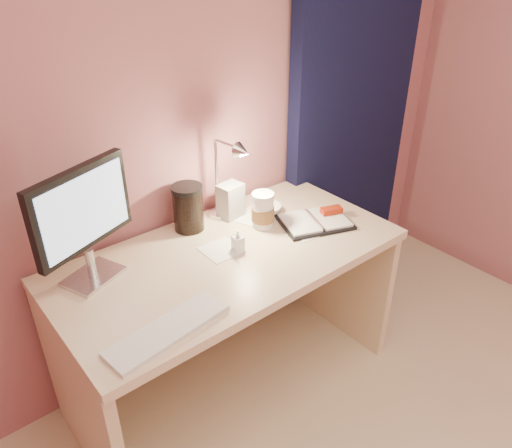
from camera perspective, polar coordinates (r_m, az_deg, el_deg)
room at (r=2.64m, az=9.70°, el=14.52°), size 3.50×3.50×3.50m
desk at (r=2.18m, az=-4.11°, el=-7.42°), size 1.40×0.70×0.73m
monitor at (r=1.82m, az=-19.36°, el=0.86°), size 0.40×0.21×0.44m
keyboard at (r=1.65m, az=-9.99°, el=-11.85°), size 0.44×0.18×0.02m
planner at (r=2.21m, az=6.90°, el=0.41°), size 0.36×0.31×0.05m
paper_a at (r=2.02m, az=-4.01°, el=-2.95°), size 0.15×0.15×0.00m
paper_b at (r=2.16m, az=5.85°, el=-0.69°), size 0.16×0.16×0.00m
paper_c at (r=2.24m, az=-0.03°, el=0.75°), size 0.20×0.20×0.00m
coffee_cup at (r=2.14m, az=0.79°, el=1.49°), size 0.10×0.10×0.16m
bowl at (r=2.27m, az=1.39°, el=1.72°), size 0.16×0.16×0.04m
lotion_bottle at (r=1.99m, az=-2.07°, el=-1.85°), size 0.05×0.05×0.09m
dark_jar at (r=2.13m, az=-7.74°, el=1.60°), size 0.13×0.13×0.18m
product_box at (r=2.22m, az=-2.93°, el=2.69°), size 0.12×0.10×0.16m
desk_lamp at (r=2.08m, az=-3.40°, el=5.67°), size 0.11×0.24×0.38m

